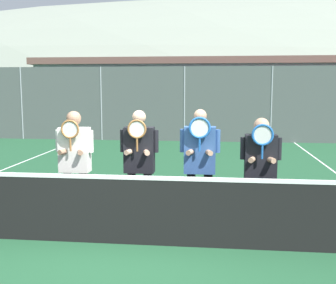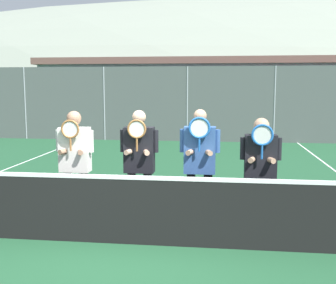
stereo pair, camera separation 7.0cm
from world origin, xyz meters
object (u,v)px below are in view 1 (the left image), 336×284
player_rightmost (260,166)px  car_left_of_center (203,114)px  player_leftmost (75,158)px  car_far_left (89,114)px  player_center_left (139,159)px  car_center (324,114)px  player_center_right (200,160)px

player_rightmost → car_left_of_center: bearing=95.3°
player_leftmost → car_left_of_center: player_leftmost is taller
player_rightmost → car_far_left: 14.79m
player_center_left → player_rightmost: size_ratio=1.05×
player_leftmost → player_center_left: size_ratio=0.99×
car_far_left → car_center: car_center is taller
car_far_left → car_left_of_center: size_ratio=0.98×
player_center_right → player_rightmost: 0.88m
player_rightmost → car_far_left: size_ratio=0.38×
player_leftmost → car_center: 15.18m
player_center_right → car_left_of_center: player_center_right is taller
car_center → player_leftmost: bearing=-117.4°
car_left_of_center → player_center_right: bearing=-88.4°
car_far_left → player_center_left: bearing=-69.8°
player_center_left → car_center: bearing=66.0°
car_left_of_center → car_far_left: bearing=-176.5°
player_leftmost → player_center_right: 1.90m
player_rightmost → car_center: (4.21, 13.57, -0.15)m
player_leftmost → player_center_right: bearing=0.9°
player_center_left → player_rightmost: player_center_left is taller
car_left_of_center → car_center: car_center is taller
car_far_left → player_rightmost: bearing=-63.5°
car_center → player_rightmost: bearing=-107.2°
player_center_right → car_left_of_center: size_ratio=0.39×
player_leftmost → car_left_of_center: (1.52, 13.48, -0.21)m
player_center_right → car_left_of_center: (-0.38, 13.45, -0.21)m
player_leftmost → player_center_left: (1.00, 0.02, -0.00)m
player_rightmost → car_left_of_center: 13.62m
car_far_left → car_left_of_center: 5.37m
car_center → car_left_of_center: bearing=-179.9°
player_leftmost → car_far_left: size_ratio=0.39×
car_center → player_center_right: bearing=-110.7°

